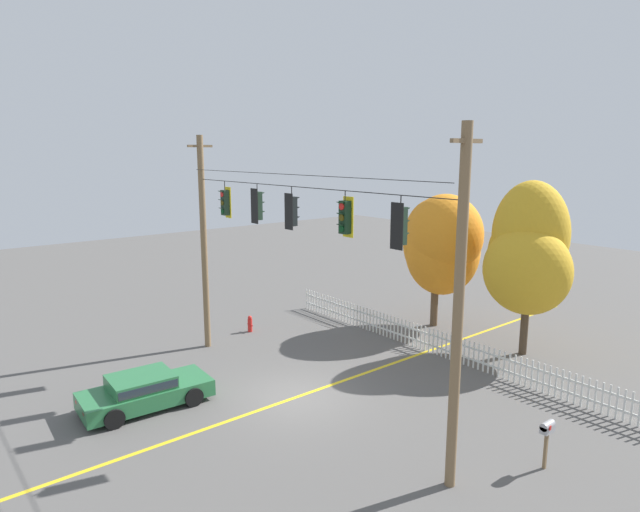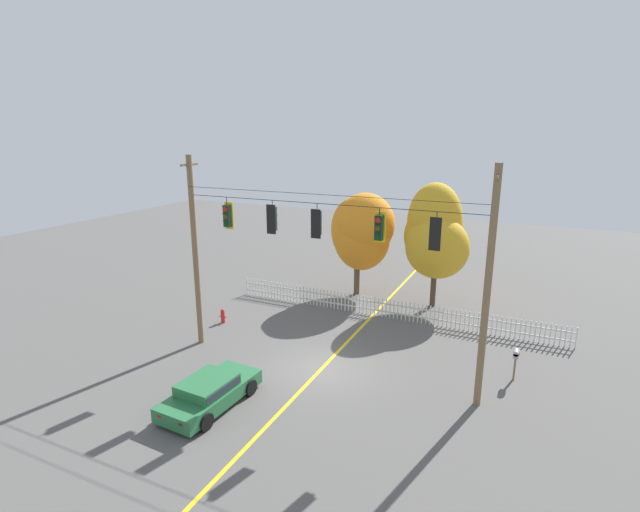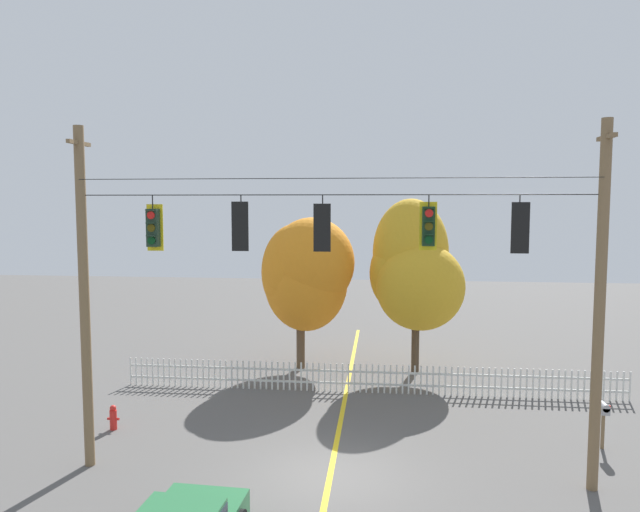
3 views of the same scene
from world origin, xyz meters
name	(u,v)px [view 1 (image 1 of 3)]	position (x,y,z in m)	size (l,w,h in m)	color
ground	(297,397)	(0.00, 0.00, 0.00)	(80.00, 80.00, 0.00)	#565451
lane_centerline_stripe	(297,397)	(0.00, 0.00, 0.00)	(0.16, 36.00, 0.01)	gold
signal_support_span	(296,267)	(0.00, 0.00, 4.65)	(13.39, 1.10, 9.12)	brown
traffic_signal_northbound_primary	(225,203)	(-4.62, 0.01, 6.48)	(0.43, 0.38, 1.45)	black
traffic_signal_westbound_side	(257,206)	(-2.28, -0.01, 6.53)	(0.43, 0.38, 1.42)	black
traffic_signal_eastbound_side	(292,211)	(-0.19, -0.01, 6.50)	(0.43, 0.38, 1.42)	black
traffic_signal_southbound_primary	(345,217)	(2.43, 0.01, 6.54)	(0.43, 0.38, 1.38)	black
traffic_signal_northbound_secondary	(400,226)	(4.61, -0.01, 6.52)	(0.43, 0.38, 1.42)	black
white_picket_fence	(444,345)	(0.87, 6.99, 0.55)	(18.72, 0.06, 1.09)	silver
autumn_maple_near_fence	(441,243)	(-1.93, 10.07, 4.16)	(3.95, 3.63, 6.51)	brown
autumn_maple_mid	(527,253)	(2.57, 9.96, 4.32)	(3.91, 3.67, 7.30)	#473828
parked_car	(145,390)	(-2.62, -4.39, 0.60)	(2.16, 4.29, 1.15)	#286B3D
fire_hydrant	(250,324)	(-7.07, 2.49, 0.39)	(0.38, 0.22, 0.79)	red
roadside_mailbox	(547,430)	(7.71, 2.59, 1.11)	(0.25, 0.44, 1.37)	brown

